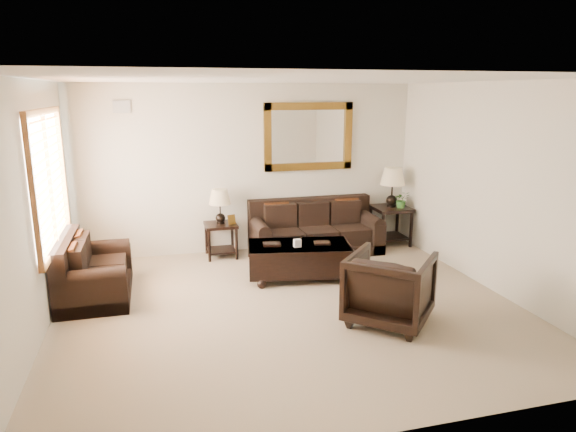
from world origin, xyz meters
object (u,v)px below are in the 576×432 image
object	(u,v)px
sofa	(315,233)
end_table_right	(392,195)
loveseat	(91,275)
armchair	(390,285)
end_table_left	(220,213)
coffee_table	(299,257)

from	to	relation	value
sofa	end_table_right	xyz separation A→B (m)	(1.39, 0.07, 0.56)
loveseat	armchair	size ratio (longest dim) A/B	1.59
end_table_left	armchair	xyz separation A→B (m)	(1.52, -2.89, -0.27)
sofa	loveseat	xyz separation A→B (m)	(-3.35, -1.10, -0.01)
sofa	armchair	bearing A→B (deg)	-90.02
end_table_left	armchair	distance (m)	3.27
sofa	end_table_left	world-z (taller)	end_table_left
coffee_table	armchair	xyz separation A→B (m)	(0.59, -1.66, 0.15)
coffee_table	sofa	bearing A→B (deg)	72.02
loveseat	end_table_right	bearing A→B (deg)	-76.19
end_table_right	sofa	bearing A→B (deg)	-177.10
sofa	loveseat	size ratio (longest dim) A/B	1.46
loveseat	coffee_table	distance (m)	2.76
end_table_right	coffee_table	xyz separation A→B (m)	(-1.98, -1.18, -0.56)
loveseat	end_table_right	size ratio (longest dim) A/B	1.08
sofa	coffee_table	xyz separation A→B (m)	(-0.59, -1.11, -0.01)
armchair	coffee_table	bearing A→B (deg)	-28.28
loveseat	end_table_right	distance (m)	4.92
end_table_left	end_table_right	world-z (taller)	end_table_right
sofa	loveseat	distance (m)	3.53
sofa	end_table_left	distance (m)	1.58
end_table_right	armchair	bearing A→B (deg)	-116.15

